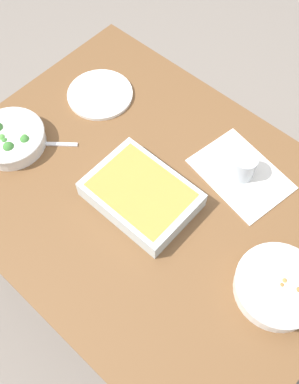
{
  "coord_description": "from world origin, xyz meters",
  "views": [
    {
      "loc": [
        -0.41,
        0.46,
        1.82
      ],
      "look_at": [
        0.0,
        0.0,
        0.74
      ],
      "focal_mm": 39.74,
      "sensor_mm": 36.0,
      "label": 1
    }
  ],
  "objects_px": {
    "baking_dish": "(141,194)",
    "fork_on_table": "(150,201)",
    "drink_cup": "(243,167)",
    "spoon_by_stew": "(267,274)",
    "side_plate": "(100,94)",
    "spoon_by_broccoli": "(41,143)",
    "stew_bowl": "(278,286)",
    "broccoli_bowl": "(10,138)"
  },
  "relations": [
    {
      "from": "side_plate",
      "to": "spoon_by_stew",
      "type": "height_order",
      "value": "side_plate"
    },
    {
      "from": "drink_cup",
      "to": "spoon_by_broccoli",
      "type": "height_order",
      "value": "drink_cup"
    },
    {
      "from": "baking_dish",
      "to": "side_plate",
      "type": "xyz_separation_m",
      "value": [
        0.38,
        -0.2,
        -0.03
      ]
    },
    {
      "from": "spoon_by_stew",
      "to": "stew_bowl",
      "type": "bearing_deg",
      "value": 153.71
    },
    {
      "from": "stew_bowl",
      "to": "fork_on_table",
      "type": "height_order",
      "value": "stew_bowl"
    },
    {
      "from": "broccoli_bowl",
      "to": "spoon_by_stew",
      "type": "distance_m",
      "value": 0.86
    },
    {
      "from": "baking_dish",
      "to": "drink_cup",
      "type": "height_order",
      "value": "drink_cup"
    },
    {
      "from": "baking_dish",
      "to": "broccoli_bowl",
      "type": "bearing_deg",
      "value": 15.52
    },
    {
      "from": "stew_bowl",
      "to": "spoon_by_stew",
      "type": "height_order",
      "value": "stew_bowl"
    },
    {
      "from": "drink_cup",
      "to": "baking_dish",
      "type": "bearing_deg",
      "value": 58.46
    },
    {
      "from": "stew_bowl",
      "to": "drink_cup",
      "type": "xyz_separation_m",
      "value": [
        0.28,
        -0.23,
        0.01
      ]
    },
    {
      "from": "broccoli_bowl",
      "to": "side_plate",
      "type": "xyz_separation_m",
      "value": [
        -0.06,
        -0.32,
        -0.02
      ]
    },
    {
      "from": "baking_dish",
      "to": "spoon_by_broccoli",
      "type": "height_order",
      "value": "baking_dish"
    },
    {
      "from": "baking_dish",
      "to": "spoon_by_stew",
      "type": "distance_m",
      "value": 0.4
    },
    {
      "from": "spoon_by_broccoli",
      "to": "fork_on_table",
      "type": "distance_m",
      "value": 0.4
    },
    {
      "from": "baking_dish",
      "to": "spoon_by_stew",
      "type": "relative_size",
      "value": 1.82
    },
    {
      "from": "stew_bowl",
      "to": "broccoli_bowl",
      "type": "height_order",
      "value": "broccoli_bowl"
    },
    {
      "from": "stew_bowl",
      "to": "drink_cup",
      "type": "bearing_deg",
      "value": -39.67
    },
    {
      "from": "spoon_by_broccoli",
      "to": "fork_on_table",
      "type": "height_order",
      "value": "spoon_by_broccoli"
    },
    {
      "from": "side_plate",
      "to": "spoon_by_broccoli",
      "type": "distance_m",
      "value": 0.27
    },
    {
      "from": "side_plate",
      "to": "spoon_by_stew",
      "type": "relative_size",
      "value": 1.33
    },
    {
      "from": "stew_bowl",
      "to": "drink_cup",
      "type": "relative_size",
      "value": 2.65
    },
    {
      "from": "fork_on_table",
      "to": "stew_bowl",
      "type": "bearing_deg",
      "value": -176.68
    },
    {
      "from": "baking_dish",
      "to": "fork_on_table",
      "type": "distance_m",
      "value": 0.04
    },
    {
      "from": "broccoli_bowl",
      "to": "fork_on_table",
      "type": "bearing_deg",
      "value": -163.83
    },
    {
      "from": "fork_on_table",
      "to": "side_plate",
      "type": "bearing_deg",
      "value": -25.7
    },
    {
      "from": "drink_cup",
      "to": "fork_on_table",
      "type": "bearing_deg",
      "value": 60.9
    },
    {
      "from": "baking_dish",
      "to": "spoon_by_broccoli",
      "type": "distance_m",
      "value": 0.37
    },
    {
      "from": "spoon_by_stew",
      "to": "fork_on_table",
      "type": "height_order",
      "value": "spoon_by_stew"
    },
    {
      "from": "drink_cup",
      "to": "fork_on_table",
      "type": "height_order",
      "value": "drink_cup"
    },
    {
      "from": "stew_bowl",
      "to": "spoon_by_stew",
      "type": "xyz_separation_m",
      "value": [
        0.04,
        -0.02,
        -0.03
      ]
    },
    {
      "from": "broccoli_bowl",
      "to": "spoon_by_broccoli",
      "type": "relative_size",
      "value": 1.48
    },
    {
      "from": "spoon_by_stew",
      "to": "spoon_by_broccoli",
      "type": "height_order",
      "value": "same"
    },
    {
      "from": "drink_cup",
      "to": "spoon_by_stew",
      "type": "relative_size",
      "value": 0.51
    },
    {
      "from": "stew_bowl",
      "to": "drink_cup",
      "type": "distance_m",
      "value": 0.36
    },
    {
      "from": "stew_bowl",
      "to": "side_plate",
      "type": "height_order",
      "value": "stew_bowl"
    },
    {
      "from": "side_plate",
      "to": "broccoli_bowl",
      "type": "bearing_deg",
      "value": 79.23
    },
    {
      "from": "broccoli_bowl",
      "to": "side_plate",
      "type": "relative_size",
      "value": 0.99
    },
    {
      "from": "drink_cup",
      "to": "spoon_by_stew",
      "type": "xyz_separation_m",
      "value": [
        -0.24,
        0.21,
        -0.03
      ]
    },
    {
      "from": "spoon_by_broccoli",
      "to": "baking_dish",
      "type": "bearing_deg",
      "value": -170.32
    },
    {
      "from": "baking_dish",
      "to": "fork_on_table",
      "type": "xyz_separation_m",
      "value": [
        -0.02,
        -0.01,
        -0.03
      ]
    },
    {
      "from": "side_plate",
      "to": "spoon_by_stew",
      "type": "distance_m",
      "value": 0.79
    }
  ]
}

